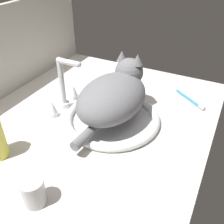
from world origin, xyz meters
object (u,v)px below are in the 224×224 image
(sink_basin, at_px, (112,118))
(faucet, at_px, (64,89))
(toothbrush, at_px, (191,100))
(metal_jar, at_px, (34,192))
(pill_bottle, at_px, (122,78))
(cat, at_px, (115,94))

(sink_basin, bearing_deg, faucet, 90.00)
(sink_basin, distance_m, toothbrush, 0.34)
(metal_jar, bearing_deg, toothbrush, -19.89)
(sink_basin, xyz_separation_m, toothbrush, (0.26, -0.22, -0.01))
(sink_basin, relative_size, metal_jar, 4.52)
(toothbrush, bearing_deg, pill_bottle, 91.78)
(faucet, bearing_deg, sink_basin, -90.00)
(sink_basin, xyz_separation_m, pill_bottle, (0.25, 0.08, 0.03))
(sink_basin, relative_size, cat, 0.87)
(pill_bottle, distance_m, toothbrush, 0.30)
(sink_basin, bearing_deg, pill_bottle, 17.39)
(toothbrush, bearing_deg, faucet, 122.28)
(cat, xyz_separation_m, pill_bottle, (0.23, 0.08, -0.06))
(sink_basin, relative_size, pill_bottle, 4.17)
(sink_basin, bearing_deg, cat, -3.80)
(pill_bottle, bearing_deg, toothbrush, -88.22)
(pill_bottle, relative_size, metal_jar, 1.08)
(cat, height_order, metal_jar, cat)
(sink_basin, height_order, faucet, faucet)
(pill_bottle, bearing_deg, metal_jar, -174.31)
(sink_basin, height_order, cat, cat)
(faucet, xyz_separation_m, pill_bottle, (0.25, -0.12, -0.04))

